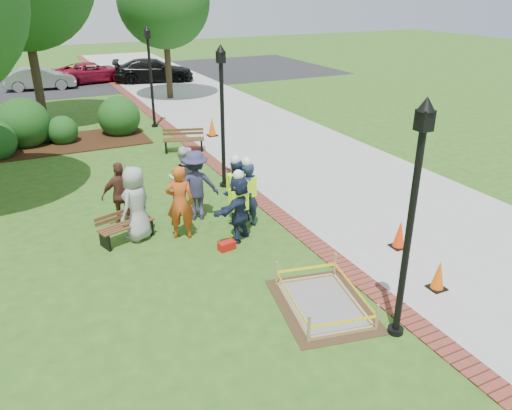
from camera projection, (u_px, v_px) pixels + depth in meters
name	position (u px, v px, depth m)	size (l,w,h in m)	color
ground	(259.00, 270.00, 10.97)	(100.00, 100.00, 0.00)	#285116
sidewalk	(260.00, 133.00, 21.20)	(6.00, 60.00, 0.02)	#9E9E99
brick_edging	(188.00, 142.00, 19.89)	(0.50, 60.00, 0.03)	maroon
mulch_bed	(56.00, 144.00, 19.63)	(7.00, 3.00, 0.05)	#381E0F
parking_lot	(80.00, 80.00, 33.18)	(36.00, 12.00, 0.01)	black
wet_concrete_pad	(323.00, 296.00, 9.66)	(2.11, 2.58, 0.55)	#47331E
bench_near	(127.00, 232.00, 12.17)	(1.43, 0.84, 0.74)	brown
bench_far	(184.00, 145.00, 18.74)	(1.60, 0.94, 0.82)	brown
cone_front	(439.00, 276.00, 10.15)	(0.34, 0.34, 0.67)	black
cone_back	(400.00, 235.00, 11.78)	(0.36, 0.36, 0.71)	black
cone_far	(212.00, 127.00, 20.60)	(0.40, 0.40, 0.79)	black
toolbox	(227.00, 246.00, 11.79)	(0.40, 0.22, 0.20)	#B9130E
lamp_near	(412.00, 207.00, 8.00)	(0.28, 0.28, 4.26)	black
lamp_mid	(222.00, 107.00, 14.58)	(0.28, 0.28, 4.26)	black
lamp_far	(150.00, 70.00, 21.16)	(0.28, 0.28, 4.26)	black
tree_right	(164.00, 1.00, 25.78)	(4.80, 4.80, 7.41)	#3D2D1E
shrub_b	(28.00, 145.00, 19.58)	(2.02, 2.02, 2.02)	#134215
shrub_c	(65.00, 143.00, 19.86)	(1.18, 1.18, 1.18)	#134215
shrub_d	(121.00, 134.00, 21.06)	(1.72, 1.72, 1.72)	#134215
shrub_e	(47.00, 141.00, 20.12)	(0.96, 0.96, 0.96)	#134215
casual_person_a	(136.00, 204.00, 12.00)	(0.70, 0.67, 1.86)	#9A9A9A
casual_person_b	(180.00, 202.00, 12.06)	(0.70, 0.59, 1.86)	#BD4716
casual_person_c	(185.00, 179.00, 13.51)	(0.70, 0.60, 1.85)	silver
casual_person_d	(122.00, 195.00, 12.67)	(0.56, 0.37, 1.73)	#572E22
casual_person_e	(196.00, 185.00, 13.07)	(0.67, 0.50, 1.88)	#2F2D50
hivis_worker_a	(239.00, 205.00, 11.97)	(0.63, 0.58, 1.81)	#182B40
hivis_worker_b	(247.00, 193.00, 12.60)	(0.59, 0.41, 1.89)	#162239
hivis_worker_c	(236.00, 190.00, 12.86)	(0.63, 0.53, 1.85)	#152438
parked_car_b	(42.00, 89.00, 30.13)	(4.43, 1.93, 1.45)	gray
parked_car_c	(94.00, 82.00, 32.37)	(4.24, 1.84, 1.38)	maroon
parked_car_d	(155.00, 82.00, 32.52)	(4.87, 2.12, 1.59)	black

